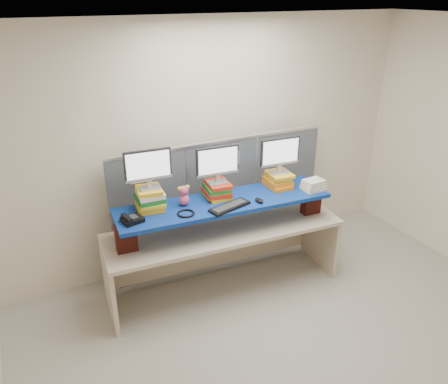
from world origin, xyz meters
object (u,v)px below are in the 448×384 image
desk (224,240)px  monitor_center (218,163)px  desk_phone (132,219)px  keyboard (230,207)px  blue_board (224,203)px  monitor_left (148,167)px  monitor_right (280,153)px

desk → monitor_center: monitor_center is taller
desk_phone → monitor_center: bearing=-3.5°
monitor_center → keyboard: bearing=-87.1°
blue_board → monitor_left: size_ratio=4.91×
blue_board → monitor_center: monitor_center is taller
monitor_center → keyboard: monitor_center is taller
blue_board → keyboard: bearing=-92.5°
monitor_center → monitor_left: bearing=-180.0°
desk → monitor_right: bearing=9.8°
monitor_left → monitor_right: 1.41m
monitor_left → blue_board: bearing=-9.3°
blue_board → monitor_center: (-0.01, 0.12, 0.40)m
desk → monitor_right: (0.69, 0.06, 0.84)m
desk → keyboard: keyboard is taller
blue_board → monitor_left: monitor_left is taller
monitor_right → monitor_left: bearing=-180.0°
desk → monitor_left: monitor_left is taller
keyboard → desk_phone: desk_phone is taller
monitor_left → desk: bearing=-9.3°
monitor_right → keyboard: size_ratio=0.98×
desk → desk_phone: size_ratio=12.35×
blue_board → monitor_right: monitor_right is taller
monitor_right → desk_phone: bearing=-173.0°
keyboard → monitor_left: bearing=140.2°
desk → blue_board: blue_board is taller
monitor_center → monitor_right: 0.71m
monitor_left → keyboard: (0.69, -0.33, -0.42)m
desk → monitor_center: 0.85m
blue_board → desk_phone: bearing=-175.1°
desk → monitor_left: (-0.71, 0.17, 0.90)m
monitor_left → desk_phone: (-0.25, -0.18, -0.41)m
monitor_left → monitor_center: monitor_left is taller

